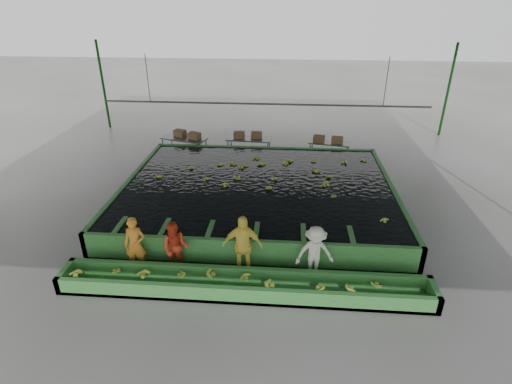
# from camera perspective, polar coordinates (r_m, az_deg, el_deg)

# --- Properties ---
(ground) EXTENTS (80.00, 80.00, 0.00)m
(ground) POSITION_cam_1_polar(r_m,az_deg,el_deg) (14.01, -0.16, -4.57)
(ground) COLOR slate
(ground) RESTS_ON ground
(shed_roof) EXTENTS (20.00, 22.00, 0.04)m
(shed_roof) POSITION_cam_1_polar(r_m,az_deg,el_deg) (12.22, -0.19, 15.98)
(shed_roof) COLOR #8B92A0
(shed_roof) RESTS_ON shed_posts
(shed_posts) EXTENTS (20.00, 22.00, 5.00)m
(shed_posts) POSITION_cam_1_polar(r_m,az_deg,el_deg) (12.91, -0.18, 4.99)
(shed_posts) COLOR #0E3E0F
(shed_posts) RESTS_ON ground
(flotation_tank) EXTENTS (10.00, 8.00, 0.90)m
(flotation_tank) POSITION_cam_1_polar(r_m,az_deg,el_deg) (15.11, 0.30, -0.19)
(flotation_tank) COLOR #337632
(flotation_tank) RESTS_ON ground
(tank_water) EXTENTS (9.70, 7.70, 0.00)m
(tank_water) POSITION_cam_1_polar(r_m,az_deg,el_deg) (14.93, 0.30, 1.18)
(tank_water) COLOR black
(tank_water) RESTS_ON flotation_tank
(sorting_trough) EXTENTS (10.00, 1.00, 0.50)m
(sorting_trough) POSITION_cam_1_polar(r_m,az_deg,el_deg) (10.93, -1.74, -13.14)
(sorting_trough) COLOR #337632
(sorting_trough) RESTS_ON ground
(cableway_rail) EXTENTS (0.08, 0.08, 14.00)m
(cableway_rail) POSITION_cam_1_polar(r_m,az_deg,el_deg) (17.52, 1.19, 12.46)
(cableway_rail) COLOR #59605B
(cableway_rail) RESTS_ON shed_roof
(rail_hanger_left) EXTENTS (0.04, 0.04, 2.00)m
(rail_hanger_left) POSITION_cam_1_polar(r_m,az_deg,el_deg) (18.29, -15.22, 15.39)
(rail_hanger_left) COLOR #59605B
(rail_hanger_left) RESTS_ON shed_roof
(rail_hanger_right) EXTENTS (0.04, 0.04, 2.00)m
(rail_hanger_right) POSITION_cam_1_polar(r_m,az_deg,el_deg) (17.74, 18.13, 14.70)
(rail_hanger_right) COLOR #59605B
(rail_hanger_right) RESTS_ON shed_roof
(worker_a) EXTENTS (0.63, 0.44, 1.68)m
(worker_a) POSITION_cam_1_polar(r_m,az_deg,el_deg) (11.92, -16.88, -7.19)
(worker_a) COLOR orange
(worker_a) RESTS_ON ground
(worker_b) EXTENTS (0.77, 0.60, 1.59)m
(worker_b) POSITION_cam_1_polar(r_m,az_deg,el_deg) (11.59, -11.42, -7.80)
(worker_b) COLOR red
(worker_b) RESTS_ON ground
(worker_c) EXTENTS (1.13, 0.50, 1.90)m
(worker_c) POSITION_cam_1_polar(r_m,az_deg,el_deg) (11.16, -1.95, -7.73)
(worker_c) COLOR #F9E750
(worker_c) RESTS_ON ground
(worker_d) EXTENTS (1.15, 0.78, 1.64)m
(worker_d) POSITION_cam_1_polar(r_m,az_deg,el_deg) (11.21, 8.39, -8.65)
(worker_d) COLOR silver
(worker_d) RESTS_ON ground
(packing_table_left) EXTENTS (2.34, 1.48, 0.99)m
(packing_table_left) POSITION_cam_1_polar(r_m,az_deg,el_deg) (19.94, -10.14, 6.27)
(packing_table_left) COLOR #59605B
(packing_table_left) RESTS_ON ground
(packing_table_mid) EXTENTS (2.21, 1.00, 0.98)m
(packing_table_mid) POSITION_cam_1_polar(r_m,az_deg,el_deg) (19.63, -1.01, 6.35)
(packing_table_mid) COLOR #59605B
(packing_table_mid) RESTS_ON ground
(packing_table_right) EXTENTS (2.05, 1.15, 0.88)m
(packing_table_right) POSITION_cam_1_polar(r_m,az_deg,el_deg) (19.70, 10.36, 5.83)
(packing_table_right) COLOR #59605B
(packing_table_right) RESTS_ON ground
(box_stack_left) EXTENTS (1.45, 0.93, 0.30)m
(box_stack_left) POSITION_cam_1_polar(r_m,az_deg,el_deg) (19.82, -9.78, 7.70)
(box_stack_left) COLOR brown
(box_stack_left) RESTS_ON packing_table_left
(box_stack_mid) EXTENTS (1.38, 0.43, 0.29)m
(box_stack_mid) POSITION_cam_1_polar(r_m,az_deg,el_deg) (19.50, -1.16, 7.74)
(box_stack_mid) COLOR brown
(box_stack_mid) RESTS_ON packing_table_mid
(box_stack_right) EXTENTS (1.45, 0.60, 0.30)m
(box_stack_right) POSITION_cam_1_polar(r_m,az_deg,el_deg) (19.50, 10.22, 7.00)
(box_stack_right) COLOR brown
(box_stack_right) RESTS_ON packing_table_right
(floating_bananas) EXTENTS (8.69, 5.93, 0.12)m
(floating_bananas) POSITION_cam_1_polar(r_m,az_deg,el_deg) (15.66, 0.52, 2.42)
(floating_bananas) COLOR #A1B635
(floating_bananas) RESTS_ON tank_water
(trough_bananas) EXTENTS (8.29, 0.55, 0.11)m
(trough_bananas) POSITION_cam_1_polar(r_m,az_deg,el_deg) (10.84, -1.75, -12.53)
(trough_bananas) COLOR #A1B635
(trough_bananas) RESTS_ON sorting_trough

